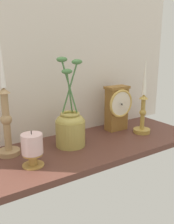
# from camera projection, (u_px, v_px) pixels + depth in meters

# --- Properties ---
(ground_plane) EXTENTS (1.00, 0.36, 0.02)m
(ground_plane) POSITION_uv_depth(u_px,v_px,m) (88.00, 147.00, 1.02)
(ground_plane) COLOR #542F26
(back_wall) EXTENTS (1.20, 0.02, 0.65)m
(back_wall) POSITION_uv_depth(u_px,v_px,m) (65.00, 62.00, 1.09)
(back_wall) COLOR beige
(back_wall) RESTS_ON ground_plane
(mantel_clock) EXTENTS (0.13, 0.09, 0.21)m
(mantel_clock) POSITION_uv_depth(u_px,v_px,m) (117.00, 107.00, 1.17)
(mantel_clock) COLOR olive
(mantel_clock) RESTS_ON ground_plane
(candlestick_tall_left) EXTENTS (0.08, 0.08, 0.45)m
(candlestick_tall_left) POSITION_uv_depth(u_px,v_px,m) (6.00, 117.00, 0.89)
(candlestick_tall_left) COLOR #A78358
(candlestick_tall_left) RESTS_ON ground_plane
(candlestick_tall_center) EXTENTS (0.08, 0.08, 0.35)m
(candlestick_tall_center) POSITION_uv_depth(u_px,v_px,m) (143.00, 110.00, 1.13)
(candlestick_tall_center) COLOR #B08C3D
(candlestick_tall_center) RESTS_ON ground_plane
(brass_vase_jar) EXTENTS (0.12, 0.12, 0.36)m
(brass_vase_jar) POSITION_uv_depth(u_px,v_px,m) (70.00, 126.00, 0.99)
(brass_vase_jar) COLOR #AE9B4A
(brass_vase_jar) RESTS_ON ground_plane
(pillar_candle_front) EXTENTS (0.07, 0.07, 0.13)m
(pillar_candle_front) POSITION_uv_depth(u_px,v_px,m) (32.00, 148.00, 0.82)
(pillar_candle_front) COLOR #B0843D
(pillar_candle_front) RESTS_ON ground_plane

